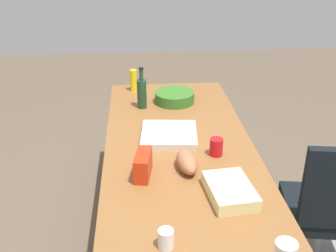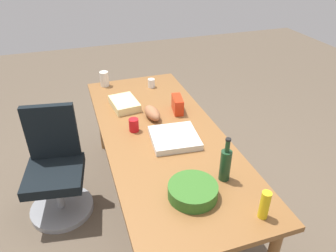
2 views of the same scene
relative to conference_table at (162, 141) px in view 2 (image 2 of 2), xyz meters
name	(u,v)px [view 2 (image 2 of 2)]	position (x,y,z in m)	size (l,w,h in m)	color
ground_plane	(163,203)	(0.00, 0.00, -0.72)	(10.00, 10.00, 0.00)	brown
conference_table	(162,141)	(0.00, 0.00, 0.00)	(2.35, 0.95, 0.79)	brown
office_chair	(56,175)	(0.26, 0.90, -0.35)	(0.56, 0.56, 0.98)	gray
wine_bottle	(225,164)	(-0.66, -0.22, 0.20)	(0.08, 0.08, 0.32)	#1D3E23
pizza_box	(174,138)	(-0.13, -0.06, 0.10)	(0.36, 0.36, 0.05)	silver
paper_cup	(151,83)	(0.88, -0.16, 0.12)	(0.07, 0.07, 0.09)	white
sheet_cake	(124,104)	(0.54, 0.20, 0.11)	(0.32, 0.22, 0.07)	beige
salad_bowl	(193,191)	(-0.75, 0.04, 0.12)	(0.31, 0.31, 0.09)	#346A24
mustard_bottle	(265,205)	(-1.03, -0.29, 0.17)	(0.06, 0.06, 0.18)	yellow
chip_bag_red	(177,104)	(0.30, -0.24, 0.15)	(0.20, 0.08, 0.14)	red
red_solo_cup	(134,125)	(0.11, 0.21, 0.13)	(0.08, 0.08, 0.11)	red
bread_loaf	(152,113)	(0.26, 0.01, 0.13)	(0.24, 0.11, 0.10)	#9F6340
mayo_jar	(104,79)	(1.07, 0.30, 0.15)	(0.09, 0.09, 0.16)	white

